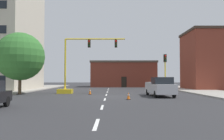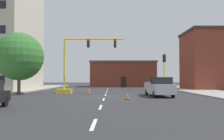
% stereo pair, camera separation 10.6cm
% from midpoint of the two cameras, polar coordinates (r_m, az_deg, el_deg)
% --- Properties ---
extents(ground_plane, '(160.00, 160.00, 0.00)m').
position_cam_midpoint_polar(ground_plane, '(23.52, -1.72, -6.65)').
color(ground_plane, '#2D2D30').
extents(sidewalk_left, '(6.00, 56.00, 0.14)m').
position_cam_midpoint_polar(sidewalk_left, '(34.49, -24.22, -4.89)').
color(sidewalk_left, '#9E998E').
rests_on(sidewalk_left, ground_plane).
extents(sidewalk_right, '(6.00, 56.00, 0.14)m').
position_cam_midpoint_polar(sidewalk_right, '(33.95, 22.04, -4.97)').
color(sidewalk_right, '#9E998E').
rests_on(sidewalk_right, ground_plane).
extents(lane_stripe_seg_0, '(0.16, 2.40, 0.01)m').
position_cam_midpoint_polar(lane_stripe_seg_0, '(9.64, -4.25, -13.27)').
color(lane_stripe_seg_0, silver).
rests_on(lane_stripe_seg_0, ground_plane).
extents(lane_stripe_seg_1, '(0.16, 2.40, 0.01)m').
position_cam_midpoint_polar(lane_stripe_seg_1, '(15.06, -2.69, -9.21)').
color(lane_stripe_seg_1, silver).
rests_on(lane_stripe_seg_1, ground_plane).
extents(lane_stripe_seg_2, '(0.16, 2.40, 0.01)m').
position_cam_midpoint_polar(lane_stripe_seg_2, '(20.53, -1.97, -7.30)').
color(lane_stripe_seg_2, silver).
rests_on(lane_stripe_seg_2, ground_plane).
extents(lane_stripe_seg_3, '(0.16, 2.40, 0.01)m').
position_cam_midpoint_polar(lane_stripe_seg_3, '(26.01, -1.56, -6.20)').
color(lane_stripe_seg_3, silver).
rests_on(lane_stripe_seg_3, ground_plane).
extents(lane_stripe_seg_4, '(0.16, 2.40, 0.01)m').
position_cam_midpoint_polar(lane_stripe_seg_4, '(31.49, -1.29, -5.48)').
color(lane_stripe_seg_4, silver).
rests_on(lane_stripe_seg_4, ground_plane).
extents(lane_stripe_seg_5, '(0.16, 2.40, 0.01)m').
position_cam_midpoint_polar(lane_stripe_seg_5, '(36.98, -1.10, -4.97)').
color(lane_stripe_seg_5, silver).
rests_on(lane_stripe_seg_5, ground_plane).
extents(lane_stripe_seg_6, '(0.16, 2.40, 0.01)m').
position_cam_midpoint_polar(lane_stripe_seg_6, '(42.48, -0.96, -4.60)').
color(lane_stripe_seg_6, silver).
rests_on(lane_stripe_seg_6, ground_plane).
extents(building_brick_center, '(14.27, 8.00, 5.59)m').
position_cam_midpoint_polar(building_brick_center, '(51.42, 2.69, -1.03)').
color(building_brick_center, brown).
rests_on(building_brick_center, ground_plane).
extents(building_row_right, '(11.70, 8.37, 9.84)m').
position_cam_midpoint_polar(building_row_right, '(42.70, 25.34, 2.23)').
color(building_row_right, brown).
rests_on(building_row_right, ground_plane).
extents(traffic_signal_gantry, '(8.28, 1.20, 6.83)m').
position_cam_midpoint_polar(traffic_signal_gantry, '(28.65, -9.70, -1.40)').
color(traffic_signal_gantry, yellow).
rests_on(traffic_signal_gantry, ground_plane).
extents(traffic_light_pole_right, '(0.32, 0.47, 4.80)m').
position_cam_midpoint_polar(traffic_light_pole_right, '(28.62, 12.95, 1.29)').
color(traffic_light_pole_right, yellow).
rests_on(traffic_light_pole_right, ground_plane).
extents(tree_left_near, '(5.65, 5.65, 7.27)m').
position_cam_midpoint_polar(tree_left_near, '(29.16, -21.98, 3.13)').
color(tree_left_near, brown).
rests_on(tree_left_near, ground_plane).
extents(pickup_truck_silver, '(2.30, 5.50, 1.99)m').
position_cam_midpoint_polar(pickup_truck_silver, '(24.37, 11.69, -4.15)').
color(pickup_truck_silver, '#BCBCC1').
rests_on(pickup_truck_silver, ground_plane).
extents(traffic_cone_roadside_a, '(0.36, 0.36, 0.64)m').
position_cam_midpoint_polar(traffic_cone_roadside_a, '(20.37, 3.95, -6.47)').
color(traffic_cone_roadside_a, black).
rests_on(traffic_cone_roadside_a, ground_plane).
extents(traffic_cone_roadside_b, '(0.36, 0.36, 0.73)m').
position_cam_midpoint_polar(traffic_cone_roadside_b, '(26.76, -5.62, -5.31)').
color(traffic_cone_roadside_b, black).
rests_on(traffic_cone_roadside_b, ground_plane).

